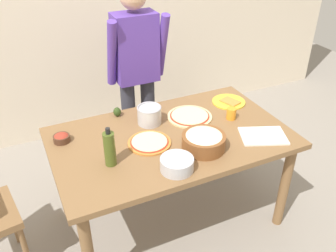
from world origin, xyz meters
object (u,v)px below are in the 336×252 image
object	(u,v)px
mixing_bowl_steel	(177,164)
cup_orange	(231,114)
popcorn_bowl	(204,140)
avocado	(117,112)
person_cook	(137,70)
pizza_raw_on_board	(190,116)
pizza_cooked_on_tray	(149,142)
dining_table	(171,147)
small_sauce_bowl	(62,138)
olive_oil_bottle	(110,149)
plate_with_slice	(229,102)
steel_pot	(149,115)
cutting_board_white	(263,136)

from	to	relation	value
mixing_bowl_steel	cup_orange	bearing A→B (deg)	30.50
popcorn_bowl	avocado	size ratio (longest dim) A/B	4.00
person_cook	cup_orange	xyz separation A→B (m)	(0.45, -0.73, -0.14)
pizza_raw_on_board	mixing_bowl_steel	distance (m)	0.62
person_cook	pizza_cooked_on_tray	world-z (taller)	person_cook
dining_table	cup_orange	size ratio (longest dim) A/B	18.82
pizza_raw_on_board	avocado	world-z (taller)	avocado
pizza_raw_on_board	avocado	size ratio (longest dim) A/B	4.70
mixing_bowl_steel	small_sauce_bowl	world-z (taller)	mixing_bowl_steel
popcorn_bowl	olive_oil_bottle	bearing A→B (deg)	170.93
mixing_bowl_steel	olive_oil_bottle	world-z (taller)	olive_oil_bottle
person_cook	plate_with_slice	xyz separation A→B (m)	(0.57, -0.52, -0.17)
small_sauce_bowl	avocado	world-z (taller)	avocado
popcorn_bowl	small_sauce_bowl	distance (m)	0.93
pizza_cooked_on_tray	steel_pot	world-z (taller)	steel_pot
small_sauce_bowl	person_cook	bearing A→B (deg)	35.02
popcorn_bowl	olive_oil_bottle	xyz separation A→B (m)	(-0.59, 0.09, 0.05)
dining_table	avocado	distance (m)	0.49
olive_oil_bottle	steel_pot	bearing A→B (deg)	41.06
popcorn_bowl	small_sauce_bowl	bearing A→B (deg)	150.13
pizza_cooked_on_tray	popcorn_bowl	bearing A→B (deg)	-33.72
small_sauce_bowl	mixing_bowl_steel	bearing A→B (deg)	-46.46
person_cook	steel_pot	size ratio (longest dim) A/B	9.34
pizza_cooked_on_tray	cup_orange	distance (m)	0.67
person_cook	steel_pot	world-z (taller)	person_cook
person_cook	dining_table	bearing A→B (deg)	-93.52
pizza_cooked_on_tray	plate_with_slice	size ratio (longest dim) A/B	1.10
popcorn_bowl	steel_pot	bearing A→B (deg)	113.70
person_cook	avocado	bearing A→B (deg)	-130.06
cup_orange	avocado	bearing A→B (deg)	152.37
plate_with_slice	avocado	size ratio (longest dim) A/B	3.71
cutting_board_white	person_cook	bearing A→B (deg)	116.48
plate_with_slice	cutting_board_white	size ratio (longest dim) A/B	0.87
cup_orange	small_sauce_bowl	bearing A→B (deg)	169.29
small_sauce_bowl	olive_oil_bottle	size ratio (longest dim) A/B	0.43
small_sauce_bowl	cutting_board_white	distance (m)	1.35
plate_with_slice	cup_orange	distance (m)	0.25
person_cook	mixing_bowl_steel	bearing A→B (deg)	-98.89
olive_oil_bottle	cutting_board_white	bearing A→B (deg)	-8.12
steel_pot	avocado	world-z (taller)	steel_pot
plate_with_slice	steel_pot	world-z (taller)	steel_pot
dining_table	cup_orange	world-z (taller)	cup_orange
pizza_cooked_on_tray	cup_orange	bearing A→B (deg)	3.94
steel_pot	popcorn_bowl	bearing A→B (deg)	-66.30
mixing_bowl_steel	cup_orange	distance (m)	0.72
pizza_raw_on_board	small_sauce_bowl	distance (m)	0.92
dining_table	plate_with_slice	size ratio (longest dim) A/B	6.15
olive_oil_bottle	cutting_board_white	size ratio (longest dim) A/B	0.85
small_sauce_bowl	popcorn_bowl	bearing A→B (deg)	-29.87
popcorn_bowl	cup_orange	world-z (taller)	popcorn_bowl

